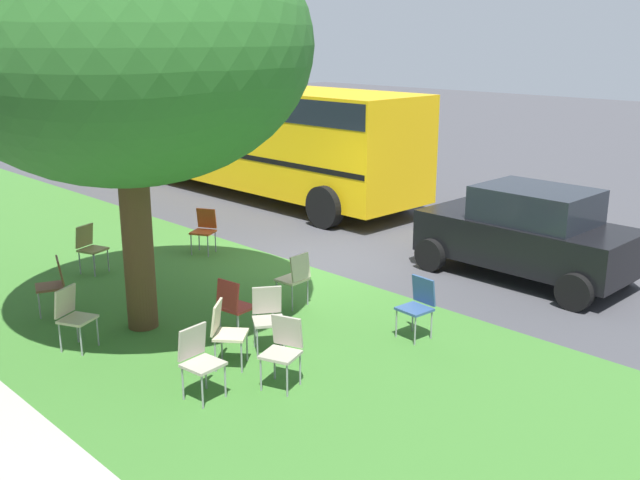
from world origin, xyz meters
TOP-DOWN VIEW (x-y plane):
  - ground at (0.00, 0.00)m, footprint 80.00×80.00m
  - grass_verge at (0.00, 3.20)m, footprint 48.00×6.00m
  - street_tree at (-0.45, 3.97)m, footprint 5.11×5.11m
  - chair_0 at (-2.39, 3.92)m, footprint 0.59×0.59m
  - chair_1 at (0.98, 4.65)m, footprint 0.54×0.54m
  - chair_2 at (-3.53, 1.38)m, footprint 0.45×0.45m
  - chair_3 at (-2.84, 4.65)m, footprint 0.47×0.46m
  - chair_4 at (-2.37, 3.17)m, footprint 0.58×0.57m
  - chair_5 at (-1.43, 1.80)m, footprint 0.45×0.45m
  - chair_6 at (2.04, 1.06)m, footprint 0.56×0.57m
  - chair_7 at (-1.73, 3.27)m, footprint 0.47×0.47m
  - chair_8 at (-3.32, 3.74)m, footprint 0.53×0.54m
  - chair_9 at (2.46, 3.28)m, footprint 0.53×0.53m
  - chair_10 at (-0.49, 5.06)m, footprint 0.56×0.55m
  - parked_car at (-3.23, -2.07)m, footprint 3.70×1.92m
  - school_bus at (5.75, -3.26)m, footprint 10.40×2.80m

SIDE VIEW (x-z plane):
  - ground at x=0.00m, z-range 0.00..0.00m
  - grass_verge at x=0.00m, z-range 0.00..0.01m
  - chair_0 at x=-2.39m, z-range 0.08..0.96m
  - chair_1 at x=0.98m, z-range 0.08..0.96m
  - chair_2 at x=-3.53m, z-range 0.08..0.96m
  - chair_3 at x=-2.84m, z-range 0.08..0.96m
  - chair_4 at x=-2.37m, z-range 0.08..0.96m
  - chair_5 at x=-1.43m, z-range 0.08..0.96m
  - chair_6 at x=2.04m, z-range 0.08..0.96m
  - chair_7 at x=-1.73m, z-range 0.08..0.96m
  - chair_8 at x=-3.32m, z-range 0.08..0.96m
  - chair_9 at x=2.46m, z-range 0.08..0.96m
  - chair_10 at x=-0.49m, z-range 0.08..0.96m
  - parked_car at x=-3.23m, z-range 0.01..1.66m
  - school_bus at x=5.75m, z-range 0.32..3.20m
  - street_tree at x=-0.45m, z-range 1.06..6.99m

